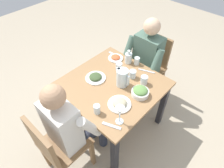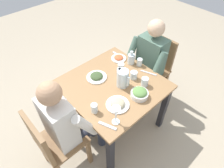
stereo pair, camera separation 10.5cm
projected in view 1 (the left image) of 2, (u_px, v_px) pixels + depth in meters
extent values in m
plane|color=tan|center=(112.00, 123.00, 2.52)|extent=(8.00, 8.00, 0.00)
cube|color=#997047|center=(112.00, 85.00, 2.02)|extent=(0.95, 0.95, 0.03)
cube|color=#232328|center=(61.00, 108.00, 2.26)|extent=(0.06, 0.06, 0.69)
cube|color=#232328|center=(115.00, 155.00, 1.85)|extent=(0.06, 0.06, 0.69)
cube|color=#232328|center=(111.00, 73.00, 2.70)|extent=(0.06, 0.06, 0.69)
cube|color=#232328|center=(163.00, 105.00, 2.29)|extent=(0.06, 0.06, 0.69)
cube|color=olive|center=(45.00, 155.00, 1.98)|extent=(0.04, 0.04, 0.45)
cube|color=olive|center=(71.00, 133.00, 2.16)|extent=(0.04, 0.04, 0.45)
cube|color=olive|center=(92.00, 153.00, 1.99)|extent=(0.04, 0.04, 0.45)
cube|color=olive|center=(65.00, 143.00, 1.82)|extent=(0.40, 0.40, 0.03)
cube|color=olive|center=(42.00, 144.00, 1.57)|extent=(0.38, 0.04, 0.42)
cube|color=olive|center=(161.00, 82.00, 2.74)|extent=(0.04, 0.04, 0.45)
cube|color=olive|center=(142.00, 71.00, 2.90)|extent=(0.04, 0.04, 0.45)
cube|color=olive|center=(147.00, 95.00, 2.56)|extent=(0.04, 0.04, 0.45)
cube|color=olive|center=(127.00, 83.00, 2.72)|extent=(0.04, 0.04, 0.45)
cube|color=olive|center=(146.00, 69.00, 2.56)|extent=(0.40, 0.40, 0.03)
cube|color=olive|center=(157.00, 50.00, 2.50)|extent=(0.38, 0.04, 0.42)
cube|color=silver|center=(62.00, 125.00, 1.65)|extent=(0.32, 0.20, 0.50)
sphere|color=tan|center=(53.00, 97.00, 1.39)|extent=(0.19, 0.19, 0.19)
cylinder|color=#2D3342|center=(77.00, 124.00, 1.99)|extent=(0.11, 0.38, 0.11)
cylinder|color=#2D3342|center=(92.00, 124.00, 2.23)|extent=(0.10, 0.10, 0.48)
cylinder|color=silver|center=(61.00, 102.00, 1.80)|extent=(0.08, 0.23, 0.37)
cylinder|color=#2D3342|center=(88.00, 134.00, 1.90)|extent=(0.11, 0.38, 0.11)
cylinder|color=#2D3342|center=(103.00, 133.00, 2.15)|extent=(0.10, 0.10, 0.48)
cylinder|color=silver|center=(90.00, 127.00, 1.61)|extent=(0.08, 0.23, 0.37)
cube|color=#4C6B5B|center=(148.00, 54.00, 2.36)|extent=(0.32, 0.20, 0.50)
sphere|color=#DBB28E|center=(152.00, 27.00, 2.10)|extent=(0.19, 0.19, 0.19)
cylinder|color=#2D3342|center=(141.00, 82.00, 2.42)|extent=(0.11, 0.38, 0.11)
cylinder|color=#2D3342|center=(131.00, 101.00, 2.47)|extent=(0.10, 0.10, 0.48)
cylinder|color=#4C6B5B|center=(155.00, 65.00, 2.17)|extent=(0.08, 0.23, 0.37)
cylinder|color=#2D3342|center=(131.00, 76.00, 2.50)|extent=(0.11, 0.38, 0.11)
cylinder|color=#2D3342|center=(121.00, 94.00, 2.55)|extent=(0.10, 0.10, 0.48)
cylinder|color=#4C6B5B|center=(128.00, 51.00, 2.37)|extent=(0.08, 0.23, 0.37)
cylinder|color=silver|center=(122.00, 78.00, 1.94)|extent=(0.12, 0.12, 0.19)
cube|color=silver|center=(128.00, 81.00, 1.89)|extent=(0.02, 0.02, 0.11)
cube|color=silver|center=(118.00, 69.00, 1.90)|extent=(0.04, 0.03, 0.02)
cylinder|color=white|center=(140.00, 93.00, 1.88)|extent=(0.17, 0.17, 0.05)
ellipsoid|color=#608E47|center=(140.00, 90.00, 1.86)|extent=(0.14, 0.14, 0.06)
cylinder|color=white|center=(116.00, 58.00, 2.30)|extent=(0.18, 0.18, 0.01)
ellipsoid|color=#CC5B33|center=(116.00, 57.00, 2.29)|extent=(0.11, 0.11, 0.04)
cylinder|color=white|center=(96.00, 78.00, 2.06)|extent=(0.22, 0.22, 0.01)
ellipsoid|color=#3D512D|center=(95.00, 77.00, 2.05)|extent=(0.13, 0.13, 0.05)
cylinder|color=white|center=(119.00, 104.00, 1.81)|extent=(0.22, 0.22, 0.01)
ellipsoid|color=#B7AD89|center=(119.00, 103.00, 1.80)|extent=(0.14, 0.14, 0.06)
cylinder|color=silver|center=(144.00, 80.00, 1.98)|extent=(0.07, 0.07, 0.09)
cylinder|color=silver|center=(132.00, 74.00, 2.05)|extent=(0.08, 0.08, 0.09)
cylinder|color=silver|center=(137.00, 61.00, 2.21)|extent=(0.06, 0.06, 0.09)
cylinder|color=silver|center=(97.00, 109.00, 1.72)|extent=(0.06, 0.06, 0.09)
cylinder|color=silver|center=(119.00, 67.00, 2.14)|extent=(0.07, 0.07, 0.09)
cylinder|color=silver|center=(119.00, 121.00, 1.68)|extent=(0.07, 0.07, 0.01)
cylinder|color=silver|center=(120.00, 118.00, 1.64)|extent=(0.01, 0.01, 0.10)
cone|color=silver|center=(120.00, 111.00, 1.57)|extent=(0.08, 0.08, 0.09)
cylinder|color=silver|center=(128.00, 58.00, 2.22)|extent=(0.08, 0.08, 0.12)
cylinder|color=white|center=(128.00, 60.00, 2.23)|extent=(0.07, 0.07, 0.07)
cylinder|color=silver|center=(129.00, 52.00, 2.16)|extent=(0.03, 0.03, 0.04)
cube|color=silver|center=(112.00, 126.00, 1.65)|extent=(0.17, 0.09, 0.01)
cube|color=silver|center=(146.00, 71.00, 2.15)|extent=(0.18, 0.08, 0.01)
cube|color=silver|center=(114.00, 55.00, 2.36)|extent=(0.17, 0.03, 0.01)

